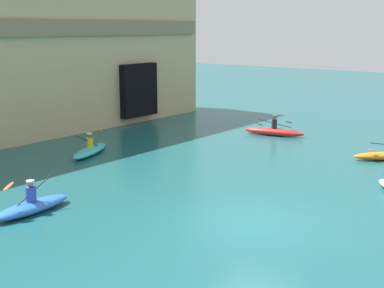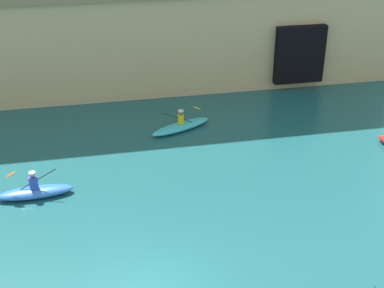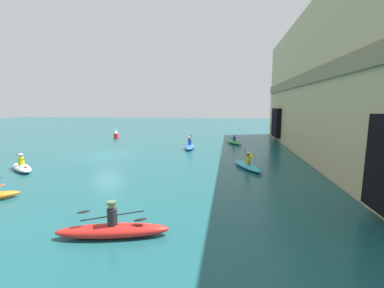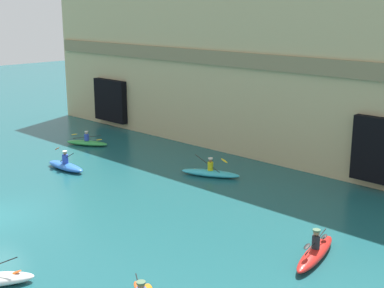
# 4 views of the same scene
# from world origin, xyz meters

# --- Properties ---
(kayak_blue) EXTENTS (3.04, 0.97, 1.25)m
(kayak_blue) POSITION_xyz_m (-3.80, 6.47, 0.25)
(kayak_blue) COLOR blue
(kayak_blue) RESTS_ON ground
(kayak_cyan) EXTENTS (3.44, 2.17, 1.17)m
(kayak_cyan) POSITION_xyz_m (3.09, 11.38, 0.21)
(kayak_cyan) COLOR #33B2C6
(kayak_cyan) RESTS_ON ground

